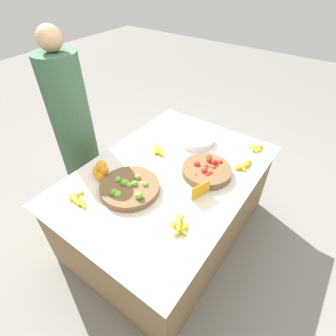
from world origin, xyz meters
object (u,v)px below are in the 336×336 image
at_px(metal_bowl, 196,140).
at_px(price_sign, 201,190).
at_px(tomato_basket, 207,170).
at_px(lime_bowl, 129,188).
at_px(vendor_person, 75,133).

relative_size(metal_bowl, price_sign, 2.13).
bearing_deg(tomato_basket, metal_bowl, 42.01).
bearing_deg(lime_bowl, vendor_person, 75.33).
distance_m(tomato_basket, vendor_person, 1.24).
bearing_deg(vendor_person, lime_bowl, -104.67).
relative_size(tomato_basket, metal_bowl, 1.19).
relative_size(lime_bowl, metal_bowl, 1.34).
height_order(lime_bowl, tomato_basket, lime_bowl).
xyz_separation_m(lime_bowl, vendor_person, (0.23, 0.86, 0.02)).
bearing_deg(metal_bowl, lime_bowl, 175.08).
xyz_separation_m(tomato_basket, price_sign, (-0.23, -0.08, 0.02)).
bearing_deg(lime_bowl, price_sign, -60.53).
xyz_separation_m(tomato_basket, vendor_person, (-0.25, 1.21, 0.02)).
distance_m(lime_bowl, metal_bowl, 0.80).
distance_m(metal_bowl, price_sign, 0.66).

